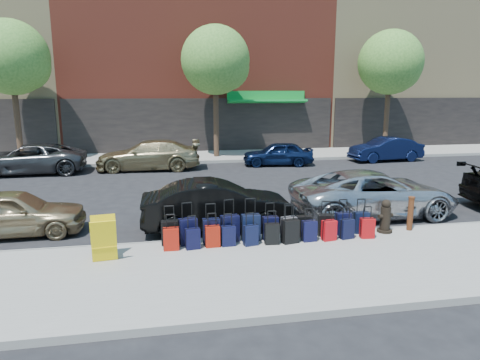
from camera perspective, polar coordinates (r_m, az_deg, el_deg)
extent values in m
plane|color=black|center=(15.51, -0.53, -2.53)|extent=(120.00, 120.00, 0.00)
cube|color=gray|center=(9.47, 6.36, -11.65)|extent=(60.00, 4.00, 0.15)
cube|color=gray|center=(25.23, -4.42, 3.16)|extent=(60.00, 4.00, 0.15)
cube|color=gray|center=(11.29, 3.40, -7.68)|extent=(60.00, 0.08, 0.15)
cube|color=gray|center=(23.24, -3.90, 2.43)|extent=(60.00, 0.08, 0.15)
cube|color=maroon|center=(33.49, -6.26, 22.31)|extent=(17.00, 12.00, 20.00)
cube|color=black|center=(26.97, -4.91, 7.18)|extent=(16.66, 0.15, 3.40)
cube|color=#0E7F2B|center=(27.22, 3.65, 10.41)|extent=(5.00, 0.91, 0.27)
cube|color=#0E7F2B|center=(27.51, 3.51, 11.15)|extent=(5.00, 0.10, 0.60)
cube|color=tan|center=(38.05, 20.07, 18.88)|extent=(15.00, 12.00, 18.00)
cube|color=black|center=(32.64, 24.52, 6.96)|extent=(14.70, 0.15, 3.40)
cylinder|color=black|center=(25.46, -27.59, 7.56)|extent=(0.30, 0.30, 4.80)
sphere|color=#356A23|center=(25.48, -28.24, 14.21)|extent=(3.80, 3.80, 3.80)
sphere|color=#356A23|center=(25.29, -26.83, 13.50)|extent=(2.58, 2.58, 2.58)
cylinder|color=black|center=(24.54, -3.21, 8.75)|extent=(0.30, 0.30, 4.80)
sphere|color=#356A23|center=(24.56, -3.29, 15.68)|extent=(3.80, 3.80, 3.80)
sphere|color=#356A23|center=(24.62, -1.85, 14.80)|extent=(2.58, 2.58, 2.58)
cylinder|color=black|center=(27.87, 18.99, 8.49)|extent=(0.30, 0.30, 4.80)
sphere|color=#356A23|center=(27.89, 19.41, 14.59)|extent=(3.80, 3.80, 3.80)
sphere|color=#356A23|center=(28.17, 20.45, 13.71)|extent=(2.58, 2.58, 2.58)
cube|color=black|center=(10.61, -9.34, -6.96)|extent=(0.41, 0.23, 0.60)
cylinder|color=black|center=(10.42, -9.45, -3.55)|extent=(0.23, 0.04, 0.03)
cube|color=black|center=(10.57, -6.92, -6.83)|extent=(0.47, 0.31, 0.65)
cylinder|color=black|center=(10.37, -7.01, -3.15)|extent=(0.24, 0.08, 0.03)
cube|color=black|center=(10.57, -3.85, -6.83)|extent=(0.42, 0.24, 0.62)
cylinder|color=black|center=(10.38, -3.90, -3.30)|extent=(0.23, 0.04, 0.03)
cube|color=black|center=(10.69, -1.34, -6.48)|extent=(0.48, 0.32, 0.66)
cylinder|color=black|center=(10.49, -1.36, -2.75)|extent=(0.25, 0.08, 0.03)
cube|color=black|center=(10.74, 1.45, -6.37)|extent=(0.46, 0.26, 0.67)
cylinder|color=black|center=(10.54, 1.47, -2.61)|extent=(0.25, 0.04, 0.03)
cube|color=black|center=(10.88, 4.05, -6.40)|extent=(0.40, 0.23, 0.58)
cylinder|color=black|center=(10.70, 4.10, -3.19)|extent=(0.22, 0.04, 0.03)
cube|color=#403F45|center=(10.97, 6.53, -6.35)|extent=(0.40, 0.26, 0.56)
cylinder|color=black|center=(10.80, 6.60, -3.27)|extent=(0.21, 0.07, 0.03)
cube|color=black|center=(11.18, 8.50, -6.10)|extent=(0.37, 0.21, 0.55)
cylinder|color=black|center=(11.01, 8.60, -3.16)|extent=(0.21, 0.04, 0.03)
cube|color=black|center=(11.32, 11.34, -5.92)|extent=(0.42, 0.28, 0.57)
cylinder|color=black|center=(11.15, 11.47, -2.88)|extent=(0.22, 0.08, 0.03)
cube|color=black|center=(11.54, 13.59, -5.66)|extent=(0.39, 0.23, 0.58)
cylinder|color=black|center=(11.37, 13.74, -2.63)|extent=(0.22, 0.04, 0.03)
cube|color=black|center=(11.77, 15.85, -5.46)|extent=(0.39, 0.22, 0.57)
cylinder|color=black|center=(11.60, 16.02, -2.54)|extent=(0.21, 0.04, 0.03)
cube|color=#9C150A|center=(10.28, -9.16, -7.78)|extent=(0.36, 0.21, 0.53)
cylinder|color=black|center=(10.10, -9.27, -4.68)|extent=(0.20, 0.04, 0.03)
cube|color=black|center=(10.28, -6.32, -7.79)|extent=(0.36, 0.24, 0.50)
cylinder|color=black|center=(10.12, -6.39, -4.90)|extent=(0.19, 0.06, 0.03)
cube|color=maroon|center=(10.38, -3.68, -7.52)|extent=(0.35, 0.21, 0.51)
cylinder|color=black|center=(10.21, -3.73, -4.57)|extent=(0.20, 0.04, 0.03)
cube|color=black|center=(10.43, -1.57, -7.47)|extent=(0.34, 0.21, 0.49)
cylinder|color=black|center=(10.26, -1.59, -4.65)|extent=(0.19, 0.04, 0.03)
cube|color=black|center=(10.46, 1.43, -7.38)|extent=(0.37, 0.26, 0.50)
cylinder|color=black|center=(10.29, 1.45, -4.53)|extent=(0.19, 0.07, 0.03)
cube|color=black|center=(10.56, 4.28, -7.17)|extent=(0.36, 0.22, 0.51)
cylinder|color=black|center=(10.39, 4.32, -4.26)|extent=(0.20, 0.05, 0.03)
cube|color=black|center=(10.67, 6.72, -6.81)|extent=(0.44, 0.31, 0.59)
cylinder|color=black|center=(10.48, 6.81, -3.48)|extent=(0.23, 0.07, 0.03)
cube|color=black|center=(10.87, 9.23, -6.73)|extent=(0.36, 0.22, 0.52)
cylinder|color=black|center=(10.70, 9.32, -3.87)|extent=(0.20, 0.04, 0.03)
cube|color=#AC0B11|center=(11.02, 11.79, -6.60)|extent=(0.38, 0.26, 0.51)
cylinder|color=black|center=(10.86, 11.91, -3.81)|extent=(0.20, 0.07, 0.03)
cube|color=black|center=(11.25, 14.05, -6.34)|extent=(0.37, 0.26, 0.51)
cylinder|color=black|center=(11.09, 14.19, -3.63)|extent=(0.19, 0.07, 0.03)
cube|color=#A20A0D|center=(11.43, 16.60, -6.18)|extent=(0.37, 0.24, 0.51)
cylinder|color=black|center=(11.27, 16.77, -3.49)|extent=(0.20, 0.05, 0.03)
cylinder|color=black|center=(12.11, 18.70, -6.41)|extent=(0.40, 0.40, 0.07)
cylinder|color=black|center=(12.01, 18.81, -4.84)|extent=(0.27, 0.27, 0.62)
sphere|color=black|center=(11.91, 18.93, -3.05)|extent=(0.24, 0.24, 0.24)
cylinder|color=black|center=(11.99, 18.83, -4.54)|extent=(0.46, 0.22, 0.11)
cylinder|color=#38190C|center=(12.38, 21.77, -4.20)|extent=(0.15, 0.15, 0.90)
cylinder|color=#38190C|center=(12.27, 21.93, -2.18)|extent=(0.17, 0.17, 0.04)
cube|color=yellow|center=(9.81, -17.69, -7.79)|extent=(0.56, 0.30, 0.96)
cube|color=yellow|center=(10.14, -17.69, -7.15)|extent=(0.56, 0.30, 0.96)
cube|color=yellow|center=(10.02, -17.64, -8.26)|extent=(0.58, 0.41, 0.02)
imported|color=#9A845E|center=(13.01, -28.12, -3.86)|extent=(3.78, 1.62, 1.27)
imported|color=black|center=(11.98, -2.96, -3.42)|extent=(4.22, 1.48, 1.39)
imported|color=#B2B3B9|center=(13.96, 17.39, -1.70)|extent=(5.13, 2.40, 1.42)
imported|color=#37373A|center=(22.43, -26.30, 2.54)|extent=(5.18, 2.51, 1.42)
imported|color=#928259|center=(21.63, -12.11, 3.27)|extent=(5.17, 2.36, 1.47)
imported|color=#0D193B|center=(22.53, 5.08, 3.53)|extent=(3.81, 1.93, 1.24)
imported|color=#0C1434|center=(25.19, 18.85, 3.91)|extent=(4.12, 1.68, 1.33)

